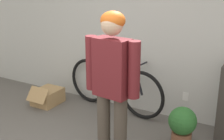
{
  "coord_description": "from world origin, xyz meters",
  "views": [
    {
      "loc": [
        1.64,
        -1.6,
        2.02
      ],
      "look_at": [
        0.18,
        0.97,
        1.07
      ],
      "focal_mm": 50.0,
      "sensor_mm": 36.0,
      "label": 1
    }
  ],
  "objects_px": {
    "person": "(112,78)",
    "potted_plant": "(182,125)",
    "cardboard_box": "(48,97)",
    "bicycle": "(114,86)"
  },
  "relations": [
    {
      "from": "person",
      "to": "potted_plant",
      "type": "distance_m",
      "value": 1.12
    },
    {
      "from": "bicycle",
      "to": "potted_plant",
      "type": "relative_size",
      "value": 3.3
    },
    {
      "from": "cardboard_box",
      "to": "bicycle",
      "type": "bearing_deg",
      "value": 18.24
    },
    {
      "from": "potted_plant",
      "to": "person",
      "type": "bearing_deg",
      "value": -129.26
    },
    {
      "from": "person",
      "to": "cardboard_box",
      "type": "relative_size",
      "value": 3.17
    },
    {
      "from": "person",
      "to": "cardboard_box",
      "type": "bearing_deg",
      "value": 159.15
    },
    {
      "from": "bicycle",
      "to": "potted_plant",
      "type": "bearing_deg",
      "value": -16.13
    },
    {
      "from": "bicycle",
      "to": "cardboard_box",
      "type": "relative_size",
      "value": 3.23
    },
    {
      "from": "person",
      "to": "bicycle",
      "type": "xyz_separation_m",
      "value": [
        -0.66,
        1.22,
        -0.61
      ]
    },
    {
      "from": "person",
      "to": "bicycle",
      "type": "bearing_deg",
      "value": 125.58
    }
  ]
}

